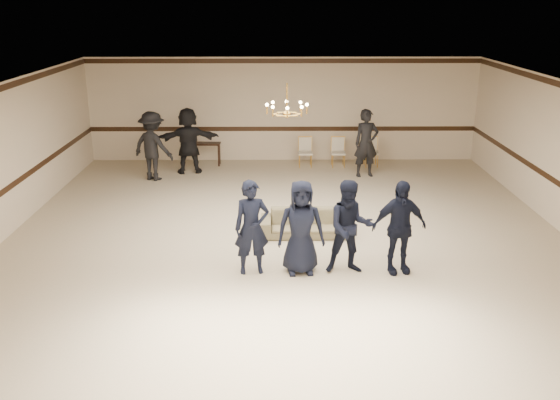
% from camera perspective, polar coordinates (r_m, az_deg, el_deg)
% --- Properties ---
extents(room, '(12.01, 14.01, 3.21)m').
position_cam_1_polar(room, '(12.15, 0.73, 2.81)').
color(room, beige).
rests_on(room, ground).
extents(chair_rail, '(12.00, 0.02, 0.14)m').
position_cam_1_polar(chair_rail, '(19.08, 0.27, 6.70)').
color(chair_rail, black).
rests_on(chair_rail, wall_back).
extents(crown_molding, '(12.00, 0.02, 0.14)m').
position_cam_1_polar(crown_molding, '(18.78, 0.28, 12.93)').
color(crown_molding, black).
rests_on(crown_molding, wall_back).
extents(chandelier, '(0.94, 0.94, 0.89)m').
position_cam_1_polar(chandelier, '(12.86, 0.66, 9.49)').
color(chandelier, gold).
rests_on(chandelier, ceiling).
extents(boy_a, '(0.71, 0.52, 1.77)m').
position_cam_1_polar(boy_a, '(11.11, -2.67, -2.60)').
color(boy_a, black).
rests_on(boy_a, floor).
extents(boy_b, '(0.91, 0.63, 1.77)m').
position_cam_1_polar(boy_b, '(11.11, 1.98, -2.58)').
color(boy_b, black).
rests_on(boy_b, floor).
extents(boy_c, '(0.89, 0.71, 1.77)m').
position_cam_1_polar(boy_c, '(11.19, 6.59, -2.55)').
color(boy_c, black).
rests_on(boy_c, floor).
extents(boy_d, '(1.10, 0.61, 1.77)m').
position_cam_1_polar(boy_d, '(11.33, 11.11, -2.51)').
color(boy_d, black).
rests_on(boy_d, floor).
extents(settee, '(1.88, 0.75, 0.55)m').
position_cam_1_polar(settee, '(13.08, 2.30, -2.17)').
color(settee, '#817556').
rests_on(settee, floor).
extents(adult_left, '(1.44, 1.20, 1.93)m').
position_cam_1_polar(adult_left, '(17.31, -11.87, 4.98)').
color(adult_left, black).
rests_on(adult_left, floor).
extents(adult_mid, '(1.86, 0.85, 1.93)m').
position_cam_1_polar(adult_mid, '(17.83, -8.60, 5.55)').
color(adult_mid, black).
rests_on(adult_mid, floor).
extents(adult_right, '(0.78, 0.59, 1.93)m').
position_cam_1_polar(adult_right, '(17.46, 8.10, 5.30)').
color(adult_right, black).
rests_on(adult_right, floor).
extents(banquet_chair_left, '(0.44, 0.44, 0.88)m').
position_cam_1_polar(banquet_chair_left, '(18.43, 2.39, 4.48)').
color(banquet_chair_left, beige).
rests_on(banquet_chair_left, floor).
extents(banquet_chair_mid, '(0.44, 0.44, 0.88)m').
position_cam_1_polar(banquet_chair_mid, '(18.51, 5.49, 4.47)').
color(banquet_chair_mid, beige).
rests_on(banquet_chair_mid, floor).
extents(banquet_chair_right, '(0.45, 0.45, 0.88)m').
position_cam_1_polar(banquet_chair_right, '(18.64, 8.56, 4.44)').
color(banquet_chair_right, beige).
rests_on(banquet_chair_right, floor).
extents(console_table, '(0.85, 0.38, 0.70)m').
position_cam_1_polar(console_table, '(18.74, -6.87, 4.31)').
color(console_table, black).
rests_on(console_table, floor).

